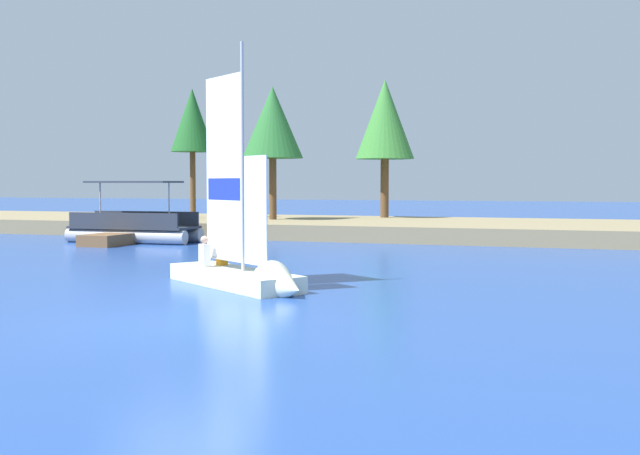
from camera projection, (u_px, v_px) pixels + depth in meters
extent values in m
plane|color=#234793|center=(181.00, 323.00, 14.06)|extent=(200.00, 200.00, 0.00)
cube|color=#897A56|center=(431.00, 229.00, 36.93)|extent=(80.00, 10.30, 0.71)
cylinder|color=brown|center=(193.00, 185.00, 40.48)|extent=(0.29, 0.29, 3.47)
cone|color=#1E5B23|center=(192.00, 120.00, 40.29)|extent=(2.26, 2.26, 3.30)
cylinder|color=brown|center=(273.00, 189.00, 38.93)|extent=(0.37, 0.37, 3.09)
cone|color=#286B2D|center=(273.00, 122.00, 38.74)|extent=(3.06, 3.06, 3.59)
cylinder|color=brown|center=(385.00, 188.00, 41.13)|extent=(0.44, 0.44, 3.12)
cone|color=#387F33|center=(385.00, 119.00, 40.92)|extent=(3.12, 3.12, 4.20)
cube|color=brown|center=(134.00, 237.00, 33.37)|extent=(1.46, 6.13, 0.47)
cube|color=silver|center=(234.00, 278.00, 19.07)|extent=(4.45, 3.62, 0.41)
cone|color=silver|center=(285.00, 288.00, 17.25)|extent=(1.58, 1.58, 1.14)
cylinder|color=#B7B7BC|center=(242.00, 157.00, 18.54)|extent=(0.08, 0.08, 5.50)
cube|color=white|center=(224.00, 167.00, 19.27)|extent=(1.49, 1.05, 4.54)
cube|color=#1E33B2|center=(224.00, 189.00, 19.30)|extent=(1.35, 0.95, 0.55)
cube|color=white|center=(256.00, 211.00, 18.14)|extent=(0.82, 0.58, 2.58)
cylinder|color=#B7B7BC|center=(225.00, 259.00, 19.40)|extent=(1.51, 1.07, 0.06)
cube|color=silver|center=(205.00, 255.00, 19.68)|extent=(0.34, 0.32, 0.58)
sphere|color=tan|center=(204.00, 240.00, 19.65)|extent=(0.20, 0.20, 0.20)
cube|color=orange|center=(222.00, 255.00, 20.09)|extent=(0.34, 0.32, 0.54)
sphere|color=tan|center=(222.00, 240.00, 20.07)|extent=(0.20, 0.20, 0.20)
cylinder|color=#B2B2B7|center=(143.00, 234.00, 33.92)|extent=(5.59, 0.76, 0.60)
cylinder|color=#B2B2B7|center=(125.00, 236.00, 32.51)|extent=(5.59, 0.76, 0.60)
cube|color=#2D333D|center=(135.00, 227.00, 33.20)|extent=(5.41, 2.24, 0.10)
cube|color=#2D333D|center=(146.00, 218.00, 34.08)|extent=(5.13, 0.25, 0.60)
cube|color=#2D333D|center=(123.00, 220.00, 32.27)|extent=(5.13, 0.25, 0.60)
cylinder|color=#B2B2B7|center=(169.00, 205.00, 32.65)|extent=(0.06, 0.06, 1.85)
cylinder|color=#B2B2B7|center=(100.00, 204.00, 33.64)|extent=(0.06, 0.06, 1.85)
cube|color=#333842|center=(134.00, 182.00, 33.09)|extent=(3.84, 1.98, 0.08)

